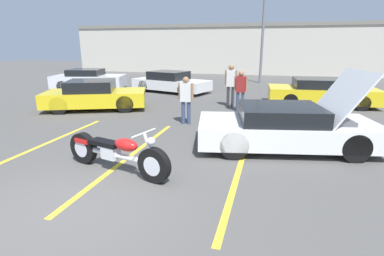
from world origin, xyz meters
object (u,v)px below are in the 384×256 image
at_px(show_car_hood_open, 287,127).
at_px(spectator_midground, 231,82).
at_px(spectator_near_motorcycle, 241,88).
at_px(parked_car_right_row, 321,93).
at_px(parked_car_mid_right_row, 171,82).
at_px(light_pole, 265,10).
at_px(parked_car_mid_left_row, 95,95).
at_px(motorcycle, 116,153).
at_px(parked_car_left_row, 89,80).
at_px(spectator_by_show_car, 186,97).

xyz_separation_m(show_car_hood_open, spectator_midground, (-2.15, 4.99, 0.52)).
relative_size(show_car_hood_open, spectator_near_motorcycle, 2.91).
height_order(parked_car_right_row, parked_car_mid_right_row, parked_car_right_row).
bearing_deg(parked_car_mid_right_row, show_car_hood_open, -36.62).
relative_size(light_pole, parked_car_mid_left_row, 1.97).
relative_size(spectator_near_motorcycle, spectator_midground, 0.90).
xyz_separation_m(parked_car_right_row, spectator_near_motorcycle, (-3.28, -2.23, 0.39)).
bearing_deg(motorcycle, parked_car_left_row, 141.03).
xyz_separation_m(parked_car_mid_left_row, spectator_by_show_car, (4.35, -1.37, 0.37)).
relative_size(motorcycle, parked_car_left_row, 0.60).
height_order(light_pole, spectator_near_motorcycle, light_pole).
distance_m(show_car_hood_open, parked_car_right_row, 6.55).
xyz_separation_m(show_car_hood_open, spectator_by_show_car, (-3.19, 1.69, 0.37)).
height_order(motorcycle, parked_car_left_row, parked_car_left_row).
height_order(parked_car_left_row, parked_car_mid_right_row, parked_car_left_row).
height_order(light_pole, show_car_hood_open, light_pole).
bearing_deg(show_car_hood_open, parked_car_left_row, 133.12).
height_order(light_pole, parked_car_left_row, light_pole).
distance_m(parked_car_right_row, spectator_by_show_car, 6.71).
relative_size(parked_car_right_row, parked_car_mid_right_row, 0.99).
bearing_deg(spectator_by_show_car, spectator_near_motorcycle, 57.37).
bearing_deg(spectator_by_show_car, light_pole, 81.00).
bearing_deg(parked_car_right_row, show_car_hood_open, -108.64).
bearing_deg(parked_car_left_row, parked_car_mid_right_row, -9.89).
relative_size(parked_car_left_row, parked_car_mid_right_row, 0.94).
bearing_deg(parked_car_mid_left_row, parked_car_mid_right_row, 51.21).
xyz_separation_m(parked_car_left_row, parked_car_mid_right_row, (5.02, 0.36, -0.03)).
bearing_deg(spectator_midground, parked_car_mid_right_row, 139.62).
height_order(motorcycle, show_car_hood_open, show_car_hood_open).
relative_size(light_pole, parked_car_right_row, 1.90).
distance_m(parked_car_right_row, parked_car_mid_left_row, 9.74).
xyz_separation_m(show_car_hood_open, parked_car_mid_right_row, (-6.00, 8.26, -0.01)).
xyz_separation_m(parked_car_left_row, parked_car_right_row, (12.66, -1.56, -0.02)).
relative_size(parked_car_left_row, spectator_near_motorcycle, 2.71).
xyz_separation_m(light_pole, parked_car_right_row, (2.90, -7.56, -4.22)).
relative_size(light_pole, spectator_midground, 4.88).
distance_m(parked_car_mid_right_row, spectator_near_motorcycle, 6.04).
relative_size(motorcycle, show_car_hood_open, 0.56).
bearing_deg(parked_car_mid_right_row, parked_car_left_row, -158.47).
height_order(parked_car_mid_left_row, spectator_by_show_car, spectator_by_show_car).
distance_m(show_car_hood_open, spectator_midground, 5.46).
relative_size(motorcycle, spectator_midground, 1.46).
relative_size(motorcycle, parked_car_mid_left_row, 0.59).
bearing_deg(parked_car_mid_right_row, spectator_by_show_car, -49.42).
distance_m(light_pole, parked_car_left_row, 12.21).
relative_size(show_car_hood_open, parked_car_left_row, 1.07).
height_order(parked_car_mid_right_row, spectator_near_motorcycle, spectator_near_motorcycle).
relative_size(show_car_hood_open, parked_car_mid_left_row, 1.06).
distance_m(light_pole, spectator_midground, 9.69).
xyz_separation_m(light_pole, parked_car_mid_right_row, (-4.75, -5.64, -4.23)).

